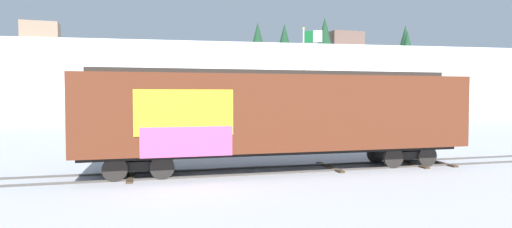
{
  "coord_description": "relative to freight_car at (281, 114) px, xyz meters",
  "views": [
    {
      "loc": [
        -3.49,
        -16.71,
        3.17
      ],
      "look_at": [
        -0.25,
        1.31,
        2.35
      ],
      "focal_mm": 28.58,
      "sensor_mm": 36.0,
      "label": 1
    }
  ],
  "objects": [
    {
      "name": "hillside",
      "position": [
        -0.55,
        58.85,
        2.99
      ],
      "size": [
        139.71,
        37.52,
        15.54
      ],
      "color": "silver",
      "rests_on": "ground_plane"
    },
    {
      "name": "parked_car_silver",
      "position": [
        -0.68,
        6.84,
        -1.57
      ],
      "size": [
        4.5,
        2.07,
        1.72
      ],
      "color": "#B7BABF",
      "rests_on": "ground_plane"
    },
    {
      "name": "parked_car_green",
      "position": [
        -5.53,
        6.79,
        -1.56
      ],
      "size": [
        4.09,
        2.04,
        1.7
      ],
      "color": "#1E5933",
      "rests_on": "ground_plane"
    },
    {
      "name": "flagpole",
      "position": [
        4.52,
        10.86,
        2.65
      ],
      "size": [
        1.24,
        0.78,
        7.96
      ],
      "color": "silver",
      "rests_on": "ground_plane"
    },
    {
      "name": "freight_car",
      "position": [
        0.0,
        0.0,
        0.0
      ],
      "size": [
        16.42,
        4.03,
        4.25
      ],
      "color": "#5B2B19",
      "rests_on": "ground_plane"
    },
    {
      "name": "track",
      "position": [
        -0.2,
        -0.01,
        -2.37
      ],
      "size": [
        59.97,
        5.58,
        0.08
      ],
      "color": "#4C4742",
      "rests_on": "ground_plane"
    },
    {
      "name": "ground_plane",
      "position": [
        -0.58,
        0.0,
        -2.41
      ],
      "size": [
        260.0,
        260.0,
        0.0
      ],
      "primitive_type": "plane",
      "color": "#B2B5BC"
    }
  ]
}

